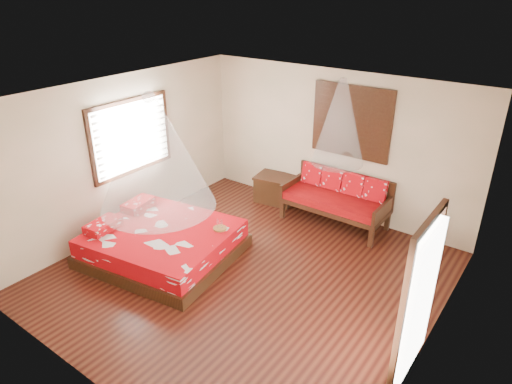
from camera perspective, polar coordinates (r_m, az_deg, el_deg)
room at (r=6.62m, az=-1.23°, el=-0.33°), size 5.54×5.54×2.84m
bed at (r=7.81m, az=-11.65°, el=-6.22°), size 2.53×2.35×0.65m
daybed at (r=8.70m, az=10.11°, el=-0.59°), size 1.95×0.87×0.98m
storage_chest at (r=9.48m, az=2.50°, el=0.43°), size 0.89×0.71×0.56m
shutter_panel at (r=8.49m, az=11.83°, el=8.59°), size 1.52×0.06×1.32m
window_left at (r=8.44m, az=-15.30°, el=6.69°), size 0.10×1.74×1.34m
glazed_door at (r=5.31m, az=19.19°, el=-13.38°), size 0.08×1.02×2.16m
wine_tray at (r=7.54m, az=-4.55°, el=-4.33°), size 0.22×0.22×0.18m
mosquito_net_main at (r=7.11m, az=-12.62°, el=4.80°), size 1.82×1.82×1.80m
mosquito_net_daybed at (r=8.06m, az=10.46°, el=8.55°), size 0.92×0.92×1.50m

